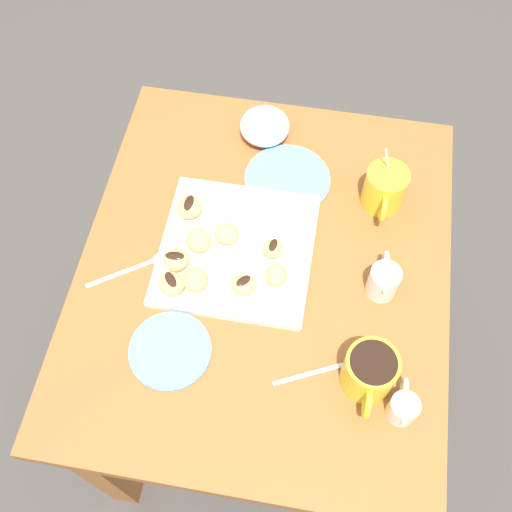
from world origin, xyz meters
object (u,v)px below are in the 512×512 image
cream_pitcher_white (384,280)px  saucer_sky_right (170,351)px  beignet_4 (227,234)px  beignet_8 (199,240)px  beignet_6 (244,285)px  beignet_7 (273,249)px  pastry_plate_square (237,249)px  beignet_3 (195,279)px  saucer_sky_left (287,180)px  beignet_1 (172,284)px  coffee_mug_yellow_right (370,372)px  chocolate_sauce_pitcher (403,407)px  ice_cream_bowl (265,125)px  beignet_5 (190,207)px  beignet_0 (276,275)px  dining_table (263,298)px  coffee_mug_yellow_left (385,188)px  beignet_2 (176,260)px

cream_pitcher_white → saucer_sky_right: (0.20, -0.38, -0.03)m
beignet_4 → beignet_8: size_ratio=0.92×
cream_pitcher_white → saucer_sky_right: 0.43m
beignet_6 → beignet_7: bearing=154.2°
pastry_plate_square → beignet_3: size_ratio=5.86×
saucer_sky_left → beignet_1: beignet_1 is taller
coffee_mug_yellow_right → chocolate_sauce_pitcher: bearing=54.2°
coffee_mug_yellow_right → cream_pitcher_white: size_ratio=1.29×
ice_cream_bowl → beignet_5: bearing=-25.7°
pastry_plate_square → beignet_1: bearing=-43.7°
chocolate_sauce_pitcher → beignet_0: size_ratio=1.93×
saucer_sky_right → beignet_6: size_ratio=3.21×
dining_table → beignet_6: beignet_6 is taller
pastry_plate_square → beignet_4: 0.04m
coffee_mug_yellow_left → beignet_6: (0.26, -0.25, -0.02)m
beignet_8 → beignet_5: bearing=-154.3°
saucer_sky_right → beignet_3: bearing=172.1°
cream_pitcher_white → beignet_3: cream_pitcher_white is taller
cream_pitcher_white → beignet_5: size_ratio=1.91×
beignet_1 → dining_table: bearing=117.2°
coffee_mug_yellow_left → beignet_1: coffee_mug_yellow_left is taller
coffee_mug_yellow_right → saucer_sky_right: coffee_mug_yellow_right is taller
saucer_sky_right → beignet_8: beignet_8 is taller
beignet_3 → beignet_5: (-0.16, -0.05, -0.00)m
pastry_plate_square → coffee_mug_yellow_right: (0.23, 0.28, 0.04)m
coffee_mug_yellow_left → saucer_sky_right: (0.41, -0.36, -0.05)m
dining_table → pastry_plate_square: bearing=-112.1°
pastry_plate_square → beignet_6: beignet_6 is taller
coffee_mug_yellow_right → chocolate_sauce_pitcher: (0.05, 0.07, -0.02)m
pastry_plate_square → beignet_3: 0.12m
beignet_0 → beignet_4: beignet_0 is taller
dining_table → coffee_mug_yellow_left: coffee_mug_yellow_left is taller
pastry_plate_square → beignet_4: beignet_4 is taller
cream_pitcher_white → saucer_sky_right: size_ratio=0.67×
beignet_4 → beignet_7: beignet_4 is taller
beignet_6 → beignet_7: (-0.09, 0.04, -0.00)m
beignet_3 → beignet_7: beignet_3 is taller
beignet_1 → chocolate_sauce_pitcher: bearing=70.1°
beignet_2 → beignet_8: bearing=145.3°
coffee_mug_yellow_right → dining_table: bearing=-132.5°
coffee_mug_yellow_left → chocolate_sauce_pitcher: (0.45, 0.07, -0.02)m
beignet_7 → beignet_8: 0.15m
saucer_sky_right → beignet_3: beignet_3 is taller
beignet_5 → beignet_6: bearing=42.2°
coffee_mug_yellow_right → coffee_mug_yellow_left: bearing=180.0°
pastry_plate_square → cream_pitcher_white: bearing=83.0°
pastry_plate_square → beignet_0: 0.11m
saucer_sky_right → beignet_7: beignet_7 is taller
chocolate_sauce_pitcher → beignet_6: size_ratio=1.90×
coffee_mug_yellow_left → beignet_0: coffee_mug_yellow_left is taller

